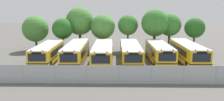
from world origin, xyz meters
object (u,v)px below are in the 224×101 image
object	(u,v)px
tree_2	(80,21)
tree_5	(155,22)
tree_1	(63,29)
tree_7	(195,28)
school_bus_0	(48,52)
tree_3	(104,27)
tree_4	(128,25)
school_bus_2	(103,53)
tree_0	(35,29)
tree_6	(169,25)
school_bus_1	(76,52)
school_bus_5	(187,52)
school_bus_3	(130,52)
school_bus_4	(159,52)

from	to	relation	value
tree_2	tree_5	world-z (taller)	tree_2
tree_1	tree_7	world-z (taller)	tree_7
school_bus_0	tree_5	distance (m)	17.57
tree_3	tree_4	size ratio (longest dim) A/B	1.01
tree_3	school_bus_2	bearing A→B (deg)	-87.70
school_bus_0	tree_3	distance (m)	11.27
school_bus_0	tree_3	xyz separation A→B (m)	(7.04, 8.36, 2.77)
tree_0	tree_6	bearing A→B (deg)	-0.08
tree_2	school_bus_0	bearing A→B (deg)	-107.21
school_bus_1	school_bus_5	size ratio (longest dim) A/B	1.05
school_bus_1	tree_3	size ratio (longest dim) A/B	1.87
tree_3	tree_4	xyz separation A→B (m)	(4.12, 0.49, 0.29)
school_bus_5	tree_1	size ratio (longest dim) A/B	1.95
tree_5	school_bus_1	bearing A→B (deg)	-147.86
tree_3	school_bus_3	bearing A→B (deg)	-63.51
school_bus_2	school_bus_5	bearing A→B (deg)	-179.02
tree_6	tree_7	xyz separation A→B (m)	(4.20, -0.48, -0.46)
school_bus_0	tree_1	distance (m)	7.70
school_bus_1	tree_5	world-z (taller)	tree_5
tree_7	tree_3	bearing A→B (deg)	178.89
school_bus_0	tree_0	xyz separation A→B (m)	(-4.60, 8.58, 2.41)
tree_5	school_bus_0	bearing A→B (deg)	-153.86
school_bus_5	tree_7	size ratio (longest dim) A/B	1.93
tree_0	tree_3	distance (m)	11.65
school_bus_3	tree_0	size ratio (longest dim) A/B	1.93
tree_1	tree_2	world-z (taller)	tree_2
tree_7	tree_4	bearing A→B (deg)	175.91
school_bus_2	tree_0	xyz separation A→B (m)	(-11.98, 8.66, 2.39)
school_bus_2	school_bus_3	xyz separation A→B (m)	(3.68, 0.36, 0.01)
tree_1	tree_3	world-z (taller)	tree_3
tree_1	tree_7	distance (m)	21.54
school_bus_0	tree_1	xyz separation A→B (m)	(0.55, 7.25, 2.54)
school_bus_4	tree_4	world-z (taller)	tree_4
school_bus_5	tree_0	world-z (taller)	tree_0
school_bus_4	tree_1	size ratio (longest dim) A/B	1.78
tree_1	school_bus_4	bearing A→B (deg)	-26.01
school_bus_4	tree_3	size ratio (longest dim) A/B	1.62
school_bus_3	tree_2	distance (m)	12.84
tree_2	tree_4	distance (m)	8.25
school_bus_3	tree_5	size ratio (longest dim) A/B	1.62
school_bus_3	tree_3	bearing A→B (deg)	-63.51
tree_4	school_bus_5	bearing A→B (deg)	-48.81
tree_2	tree_7	bearing A→B (deg)	-4.50
school_bus_0	tree_5	bearing A→B (deg)	-155.32
school_bus_4	tree_1	bearing A→B (deg)	-26.42
school_bus_3	school_bus_1	bearing A→B (deg)	0.37
school_bus_4	school_bus_2	bearing A→B (deg)	1.96
school_bus_0	tree_3	bearing A→B (deg)	-131.58
tree_0	school_bus_0	bearing A→B (deg)	-61.81
school_bus_3	tree_7	size ratio (longest dim) A/B	2.02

